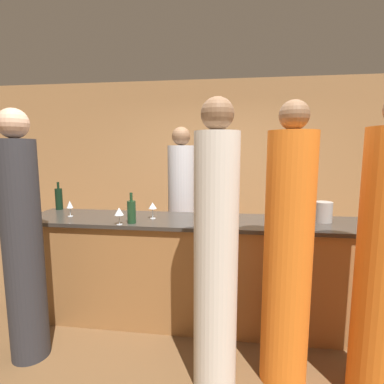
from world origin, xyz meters
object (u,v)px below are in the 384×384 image
at_px(guest_1, 216,256).
at_px(guest_2, 288,256).
at_px(bartender, 182,211).
at_px(wine_bottle_0, 59,199).
at_px(wine_bottle_2, 227,204).
at_px(ice_bucket, 323,212).
at_px(guest_0, 23,244).
at_px(wine_bottle_1, 132,211).

height_order(guest_1, guest_2, guest_1).
bearing_deg(guest_2, bartender, 124.02).
bearing_deg(wine_bottle_0, guest_1, -30.78).
xyz_separation_m(guest_2, wine_bottle_2, (-0.45, 0.93, 0.19)).
bearing_deg(wine_bottle_0, bartender, 23.43).
relative_size(bartender, guest_1, 0.97).
bearing_deg(bartender, ice_bucket, 152.48).
bearing_deg(wine_bottle_0, guest_0, -73.53).
relative_size(guest_0, ice_bucket, 10.68).
relative_size(guest_2, wine_bottle_1, 7.18).
xyz_separation_m(guest_1, wine_bottle_2, (0.05, 1.05, 0.18)).
bearing_deg(wine_bottle_2, wine_bottle_1, -150.94).
relative_size(wine_bottle_1, wine_bottle_2, 0.98).
bearing_deg(guest_0, wine_bottle_0, 106.47).
relative_size(wine_bottle_0, wine_bottle_1, 1.10).
distance_m(wine_bottle_2, ice_bucket, 0.91).
bearing_deg(ice_bucket, guest_1, -137.06).
xyz_separation_m(bartender, guest_2, (1.02, -1.51, 0.02)).
height_order(guest_0, ice_bucket, guest_0).
bearing_deg(guest_0, guest_1, -3.44).
xyz_separation_m(bartender, ice_bucket, (1.46, -0.76, 0.19)).
height_order(guest_0, wine_bottle_1, guest_0).
bearing_deg(ice_bucket, wine_bottle_0, 175.75).
distance_m(guest_1, wine_bottle_0, 2.11).
height_order(bartender, guest_2, guest_2).
bearing_deg(wine_bottle_2, bartender, 134.50).
xyz_separation_m(guest_1, guest_2, (0.50, 0.12, -0.02)).
bearing_deg(ice_bucket, wine_bottle_2, 168.64).
bearing_deg(wine_bottle_1, guest_2, -19.52).
distance_m(guest_0, wine_bottle_1, 0.89).
xyz_separation_m(bartender, guest_1, (0.52, -1.63, 0.04)).
xyz_separation_m(guest_1, wine_bottle_1, (-0.80, 0.58, 0.17)).
distance_m(guest_2, wine_bottle_2, 1.05).
distance_m(guest_1, ice_bucket, 1.29).
bearing_deg(ice_bucket, guest_0, -162.34).
height_order(wine_bottle_0, wine_bottle_2, wine_bottle_0).
bearing_deg(wine_bottle_0, ice_bucket, -4.25).
bearing_deg(wine_bottle_1, guest_0, -145.79).
bearing_deg(guest_1, bartender, 107.74).
bearing_deg(wine_bottle_1, wine_bottle_2, 29.06).
bearing_deg(guest_1, ice_bucket, 42.94).
height_order(wine_bottle_0, wine_bottle_1, wine_bottle_0).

